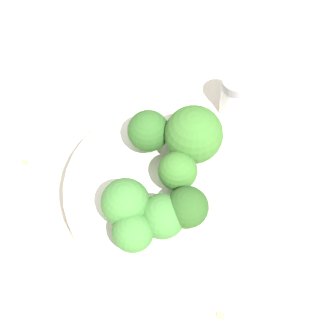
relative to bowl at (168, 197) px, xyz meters
name	(u,v)px	position (x,y,z in m)	size (l,w,h in m)	color
ground_plane	(168,208)	(0.00, 0.00, -0.02)	(3.00, 3.00, 0.00)	beige
bowl	(168,197)	(0.00, 0.00, 0.00)	(0.21, 0.21, 0.05)	silver
broccoli_floret_0	(190,207)	(0.05, 0.00, 0.06)	(0.04, 0.04, 0.05)	#7A9E5B
broccoli_floret_1	(126,203)	(0.02, -0.05, 0.06)	(0.05, 0.05, 0.06)	#8EB770
broccoli_floret_2	(178,172)	(0.01, 0.01, 0.06)	(0.04, 0.04, 0.05)	#84AD66
broccoli_floret_3	(194,135)	(-0.02, 0.04, 0.06)	(0.06, 0.06, 0.07)	#84AD66
broccoli_floret_4	(151,130)	(-0.05, 0.00, 0.06)	(0.04, 0.04, 0.05)	#8EB770
broccoli_floret_5	(162,217)	(0.04, -0.02, 0.05)	(0.04, 0.04, 0.05)	#84AD66
broccoli_floret_6	(133,233)	(0.05, -0.05, 0.05)	(0.04, 0.04, 0.05)	#7A9E5B
pepper_shaker	(234,95)	(-0.09, 0.12, 0.00)	(0.03, 0.03, 0.06)	silver
almond_crumb_0	(25,162)	(-0.12, -0.13, -0.02)	(0.01, 0.00, 0.01)	tan
almond_crumb_1	(223,314)	(0.13, 0.00, -0.02)	(0.01, 0.01, 0.01)	tan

